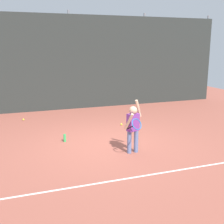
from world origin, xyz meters
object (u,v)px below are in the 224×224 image
water_bottle (65,138)px  tennis_ball_0 (23,119)px  tennis_player (133,125)px  tennis_ball_2 (136,114)px  tennis_ball_3 (121,124)px

water_bottle → tennis_ball_0: bearing=108.8°
tennis_player → water_bottle: 2.15m
tennis_ball_0 → tennis_ball_2: size_ratio=1.00×
tennis_ball_2 → water_bottle: bearing=-144.8°
tennis_ball_2 → tennis_player: bearing=-115.3°
tennis_player → tennis_ball_3: (0.67, 2.50, -0.69)m
tennis_player → tennis_ball_0: 5.01m
tennis_player → tennis_ball_3: 2.68m
tennis_player → water_bottle: (-1.47, 1.44, -0.62)m
water_bottle → tennis_player: bearing=-44.3°
water_bottle → tennis_ball_0: water_bottle is taller
tennis_player → tennis_ball_0: bearing=99.4°
tennis_player → tennis_ball_3: bearing=54.8°
water_bottle → tennis_ball_2: 3.95m
water_bottle → tennis_ball_3: (2.14, 1.07, -0.08)m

